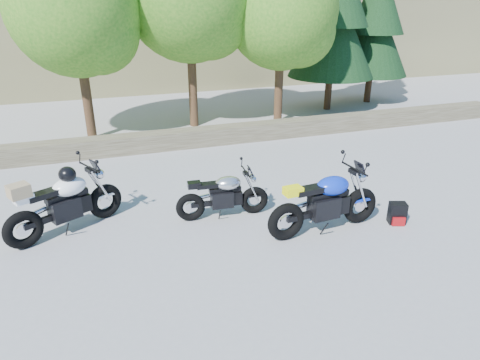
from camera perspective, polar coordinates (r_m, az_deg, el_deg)
The scene contains 10 objects.
ground at distance 7.71m, azimuth 0.98°, elevation -8.11°, with size 90.00×90.00×0.00m, color gray.
stone_wall at distance 12.48m, azimuth -7.55°, elevation 5.50°, with size 22.00×0.55×0.50m, color #4B4432.
tree_decid_left at distance 13.34m, azimuth -20.71°, elevation 20.24°, with size 3.67×3.67×5.62m.
tree_decid_right at distance 14.42m, azimuth 6.05°, elevation 21.08°, with size 3.54×3.54×5.41m.
conifer_near at distance 16.69m, azimuth 12.57°, elevation 21.59°, with size 3.17×3.17×7.06m.
conifer_far at distance 18.40m, azimuth 17.73°, elevation 19.91°, with size 2.82×2.82×6.27m.
silver_bike at distance 8.32m, azimuth -2.22°, elevation -2.11°, with size 1.85×0.59×0.93m.
white_bike at distance 8.34m, azimuth -22.41°, elevation -2.69°, with size 2.07×1.19×1.25m.
blue_bike at distance 7.93m, azimuth 11.38°, elevation -3.01°, with size 2.32×0.73×1.16m.
backpack at distance 8.72m, azimuth 20.24°, elevation -4.22°, with size 0.36×0.34×0.42m.
Camera 1 is at (-2.23, -6.19, 4.01)m, focal length 32.00 mm.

